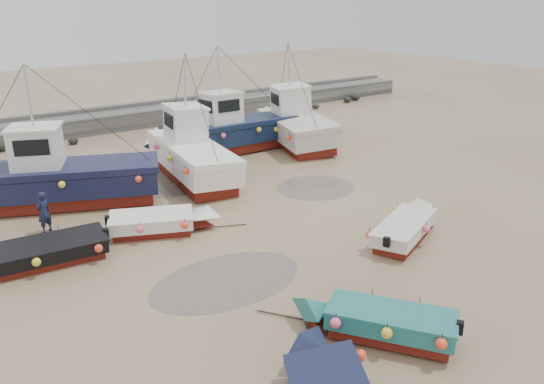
{
  "coord_description": "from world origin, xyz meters",
  "views": [
    {
      "loc": [
        -9.67,
        -14.42,
        8.91
      ],
      "look_at": [
        2.09,
        2.02,
        1.4
      ],
      "focal_mm": 35.0,
      "sensor_mm": 36.0,
      "label": 1
    }
  ],
  "objects_px": {
    "dinghy_2": "(377,319)",
    "dinghy_3": "(408,225)",
    "cabin_boat_2": "(229,131)",
    "cabin_boat_3": "(294,123)",
    "dinghy_5": "(161,220)",
    "dinghy_4": "(37,251)",
    "cabin_boat_0": "(52,178)",
    "cabin_boat_1": "(187,152)",
    "person": "(47,232)"
  },
  "relations": [
    {
      "from": "dinghy_2",
      "to": "cabin_boat_3",
      "type": "height_order",
      "value": "cabin_boat_3"
    },
    {
      "from": "dinghy_2",
      "to": "dinghy_5",
      "type": "relative_size",
      "value": 0.97
    },
    {
      "from": "person",
      "to": "dinghy_2",
      "type": "bearing_deg",
      "value": 88.07
    },
    {
      "from": "dinghy_4",
      "to": "cabin_boat_0",
      "type": "relative_size",
      "value": 0.58
    },
    {
      "from": "dinghy_5",
      "to": "cabin_boat_1",
      "type": "distance_m",
      "value": 7.13
    },
    {
      "from": "dinghy_4",
      "to": "dinghy_5",
      "type": "bearing_deg",
      "value": -84.38
    },
    {
      "from": "cabin_boat_2",
      "to": "cabin_boat_3",
      "type": "height_order",
      "value": "same"
    },
    {
      "from": "dinghy_4",
      "to": "cabin_boat_3",
      "type": "height_order",
      "value": "cabin_boat_3"
    },
    {
      "from": "cabin_boat_3",
      "to": "cabin_boat_0",
      "type": "bearing_deg",
      "value": -155.37
    },
    {
      "from": "dinghy_2",
      "to": "cabin_boat_2",
      "type": "height_order",
      "value": "cabin_boat_2"
    },
    {
      "from": "dinghy_3",
      "to": "cabin_boat_3",
      "type": "xyz_separation_m",
      "value": [
        5.06,
        13.76,
        0.79
      ]
    },
    {
      "from": "dinghy_2",
      "to": "cabin_boat_3",
      "type": "bearing_deg",
      "value": 23.59
    },
    {
      "from": "dinghy_4",
      "to": "cabin_boat_3",
      "type": "bearing_deg",
      "value": -60.59
    },
    {
      "from": "dinghy_3",
      "to": "cabin_boat_1",
      "type": "bearing_deg",
      "value": 174.5
    },
    {
      "from": "dinghy_4",
      "to": "cabin_boat_2",
      "type": "bearing_deg",
      "value": -51.44
    },
    {
      "from": "dinghy_5",
      "to": "cabin_boat_0",
      "type": "xyz_separation_m",
      "value": [
        -2.64,
        5.58,
        0.75
      ]
    },
    {
      "from": "dinghy_2",
      "to": "dinghy_3",
      "type": "relative_size",
      "value": 0.88
    },
    {
      "from": "person",
      "to": "cabin_boat_1",
      "type": "bearing_deg",
      "value": 174.67
    },
    {
      "from": "dinghy_2",
      "to": "dinghy_3",
      "type": "distance_m",
      "value": 6.85
    },
    {
      "from": "dinghy_5",
      "to": "person",
      "type": "distance_m",
      "value": 4.67
    },
    {
      "from": "cabin_boat_1",
      "to": "cabin_boat_3",
      "type": "height_order",
      "value": "same"
    },
    {
      "from": "cabin_boat_3",
      "to": "cabin_boat_1",
      "type": "bearing_deg",
      "value": -150.33
    },
    {
      "from": "cabin_boat_1",
      "to": "cabin_boat_3",
      "type": "relative_size",
      "value": 1.06
    },
    {
      "from": "cabin_boat_1",
      "to": "cabin_boat_2",
      "type": "height_order",
      "value": "same"
    },
    {
      "from": "cabin_boat_2",
      "to": "dinghy_2",
      "type": "bearing_deg",
      "value": 161.67
    },
    {
      "from": "dinghy_5",
      "to": "cabin_boat_3",
      "type": "distance_m",
      "value": 14.91
    },
    {
      "from": "dinghy_5",
      "to": "person",
      "type": "relative_size",
      "value": 3.07
    },
    {
      "from": "dinghy_3",
      "to": "person",
      "type": "relative_size",
      "value": 3.38
    },
    {
      "from": "cabin_boat_3",
      "to": "person",
      "type": "bearing_deg",
      "value": -146.46
    },
    {
      "from": "dinghy_5",
      "to": "dinghy_4",
      "type": "bearing_deg",
      "value": -66.01
    },
    {
      "from": "cabin_boat_2",
      "to": "cabin_boat_3",
      "type": "relative_size",
      "value": 1.08
    },
    {
      "from": "dinghy_2",
      "to": "cabin_boat_0",
      "type": "relative_size",
      "value": 0.47
    },
    {
      "from": "dinghy_2",
      "to": "person",
      "type": "distance_m",
      "value": 13.81
    },
    {
      "from": "dinghy_4",
      "to": "cabin_boat_2",
      "type": "height_order",
      "value": "cabin_boat_2"
    },
    {
      "from": "dinghy_2",
      "to": "cabin_boat_0",
      "type": "height_order",
      "value": "cabin_boat_0"
    },
    {
      "from": "dinghy_5",
      "to": "cabin_boat_0",
      "type": "height_order",
      "value": "cabin_boat_0"
    },
    {
      "from": "dinghy_2",
      "to": "dinghy_5",
      "type": "height_order",
      "value": "same"
    },
    {
      "from": "dinghy_5",
      "to": "cabin_boat_2",
      "type": "xyz_separation_m",
      "value": [
        8.28,
        8.46,
        0.76
      ]
    },
    {
      "from": "cabin_boat_0",
      "to": "cabin_boat_1",
      "type": "distance_m",
      "value": 6.78
    },
    {
      "from": "dinghy_3",
      "to": "person",
      "type": "distance_m",
      "value": 14.37
    },
    {
      "from": "dinghy_2",
      "to": "dinghy_4",
      "type": "height_order",
      "value": "same"
    },
    {
      "from": "cabin_boat_0",
      "to": "cabin_boat_1",
      "type": "height_order",
      "value": "same"
    },
    {
      "from": "dinghy_5",
      "to": "person",
      "type": "bearing_deg",
      "value": -102.51
    },
    {
      "from": "cabin_boat_2",
      "to": "cabin_boat_3",
      "type": "xyz_separation_m",
      "value": [
        4.43,
        -0.72,
        0.03
      ]
    },
    {
      "from": "cabin_boat_1",
      "to": "cabin_boat_0",
      "type": "bearing_deg",
      "value": -170.84
    },
    {
      "from": "dinghy_3",
      "to": "dinghy_5",
      "type": "xyz_separation_m",
      "value": [
        -7.65,
        6.01,
        0.01
      ]
    },
    {
      "from": "dinghy_3",
      "to": "dinghy_5",
      "type": "bearing_deg",
      "value": -150.31
    },
    {
      "from": "cabin_boat_1",
      "to": "cabin_boat_3",
      "type": "distance_m",
      "value": 8.8
    },
    {
      "from": "dinghy_5",
      "to": "cabin_boat_1",
      "type": "xyz_separation_m",
      "value": [
        4.13,
        5.76,
        0.76
      ]
    },
    {
      "from": "dinghy_2",
      "to": "person",
      "type": "xyz_separation_m",
      "value": [
        -5.69,
        12.57,
        -0.55
      ]
    }
  ]
}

